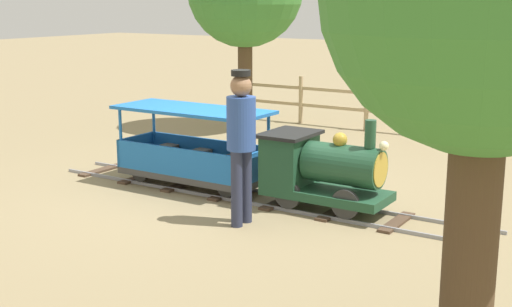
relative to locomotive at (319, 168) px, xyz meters
The scene contains 6 objects.
ground_plane 1.32m from the locomotive, 90.00° to the right, with size 60.00×60.00×0.00m, color #8C7A56.
track 0.98m from the locomotive, 90.00° to the right, with size 0.74×5.70×0.04m.
locomotive is the anchor object (origin of this frame).
passenger_car 1.76m from the locomotive, 90.00° to the right, with size 0.80×2.00×0.97m.
conductor_person 1.10m from the locomotive, 27.18° to the right, with size 0.30×0.30×1.62m.
fence_section 4.87m from the locomotive, 169.87° to the right, with size 0.08×6.78×0.90m.
Camera 1 is at (6.71, 4.66, 2.32)m, focal length 48.94 mm.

